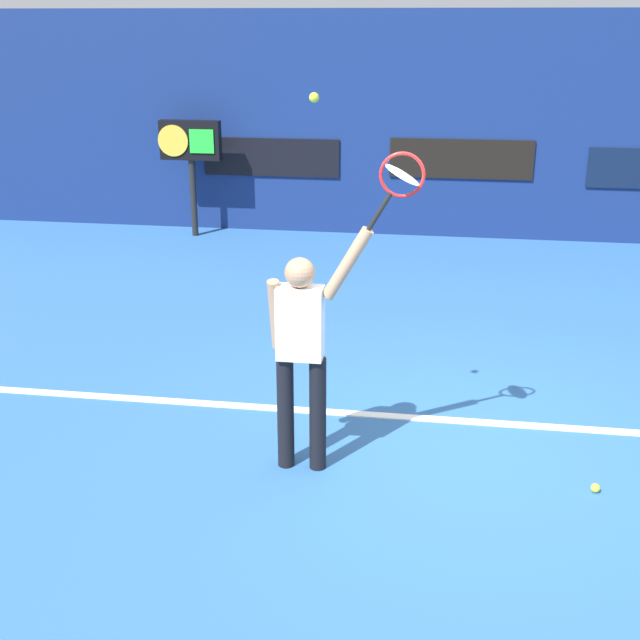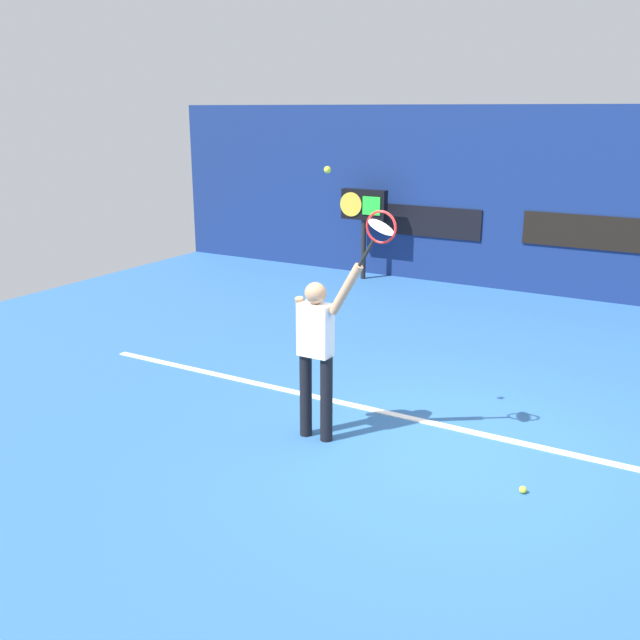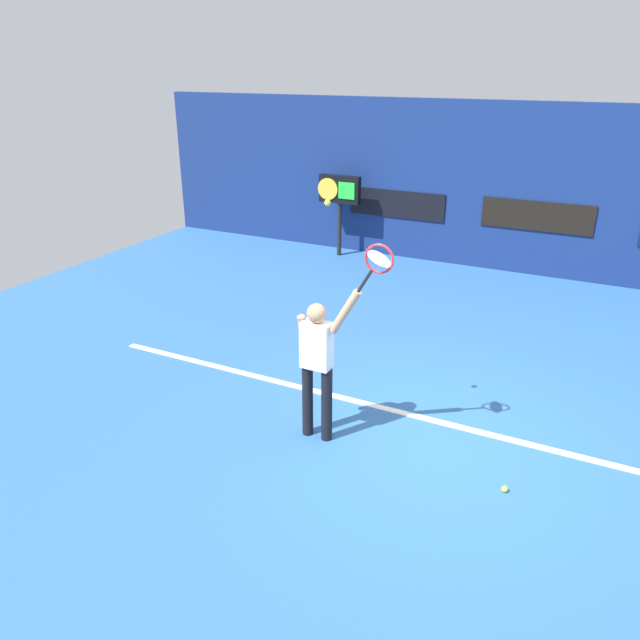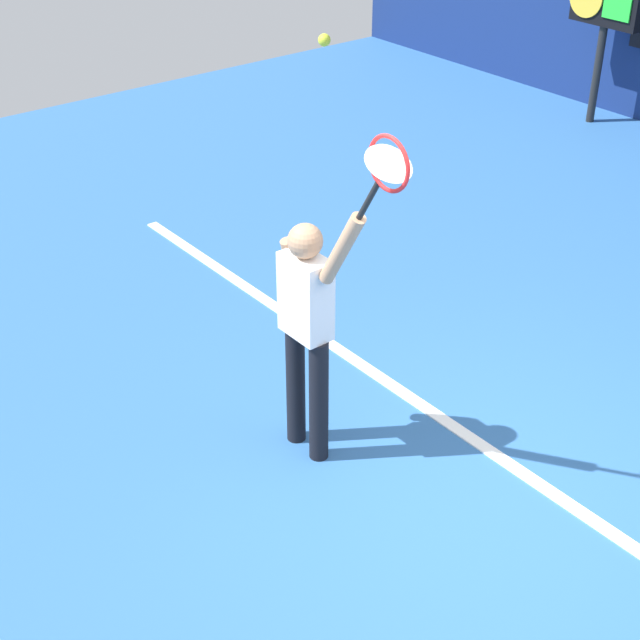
% 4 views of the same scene
% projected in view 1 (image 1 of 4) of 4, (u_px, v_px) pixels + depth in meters
% --- Properties ---
extents(ground_plane, '(18.00, 18.00, 0.00)m').
position_uv_depth(ground_plane, '(461.00, 447.00, 6.69)').
color(ground_plane, '#2D609E').
extents(back_wall, '(18.00, 0.20, 3.43)m').
position_uv_depth(back_wall, '(463.00, 127.00, 12.60)').
color(back_wall, navy).
rests_on(back_wall, ground_plane).
extents(sponsor_banner_center, '(2.20, 0.03, 0.60)m').
position_uv_depth(sponsor_banner_center, '(461.00, 159.00, 12.65)').
color(sponsor_banner_center, black).
extents(sponsor_banner_portside, '(2.20, 0.03, 0.60)m').
position_uv_depth(sponsor_banner_portside, '(271.00, 157.00, 13.09)').
color(sponsor_banner_portside, black).
extents(court_baseline, '(10.00, 0.10, 0.01)m').
position_uv_depth(court_baseline, '(460.00, 421.00, 7.11)').
color(court_baseline, white).
rests_on(court_baseline, ground_plane).
extents(tennis_player, '(0.77, 0.31, 1.94)m').
position_uv_depth(tennis_player, '(302.00, 346.00, 6.07)').
color(tennis_player, black).
rests_on(tennis_player, ground_plane).
extents(tennis_racket, '(0.45, 0.27, 0.61)m').
position_uv_depth(tennis_racket, '(400.00, 179.00, 5.53)').
color(tennis_racket, black).
extents(tennis_ball, '(0.07, 0.07, 0.07)m').
position_uv_depth(tennis_ball, '(314.00, 97.00, 5.49)').
color(tennis_ball, '#CCE033').
extents(scoreboard_clock, '(0.96, 0.20, 1.81)m').
position_uv_depth(scoreboard_clock, '(190.00, 146.00, 12.70)').
color(scoreboard_clock, black).
rests_on(scoreboard_clock, ground_plane).
extents(spare_ball, '(0.07, 0.07, 0.07)m').
position_uv_depth(spare_ball, '(595.00, 488.00, 6.05)').
color(spare_ball, '#CCE033').
rests_on(spare_ball, ground_plane).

